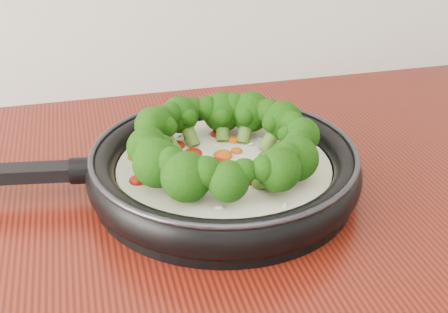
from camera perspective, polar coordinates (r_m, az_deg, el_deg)
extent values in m
cylinder|color=black|center=(0.80, 0.00, -2.74)|extent=(0.39, 0.39, 0.01)
torus|color=black|center=(0.78, 0.00, -1.07)|extent=(0.41, 0.41, 0.04)
torus|color=#2D2D33|center=(0.77, 0.00, 0.52)|extent=(0.40, 0.40, 0.01)
cube|color=black|center=(0.81, -20.10, -1.58)|extent=(0.21, 0.06, 0.02)
cylinder|color=black|center=(0.79, -13.44, -1.31)|extent=(0.04, 0.04, 0.04)
cylinder|color=white|center=(0.79, 0.00, -1.56)|extent=(0.33, 0.33, 0.02)
ellipsoid|color=maroon|center=(0.78, -0.87, -0.70)|extent=(0.03, 0.03, 0.01)
ellipsoid|color=maroon|center=(0.86, -0.58, 2.20)|extent=(0.02, 0.02, 0.01)
ellipsoid|color=#D4540D|center=(0.80, -0.11, 0.09)|extent=(0.03, 0.03, 0.01)
ellipsoid|color=maroon|center=(0.73, -3.16, -3.11)|extent=(0.03, 0.03, 0.01)
ellipsoid|color=maroon|center=(0.75, 2.81, -2.28)|extent=(0.03, 0.03, 0.01)
ellipsoid|color=#D4540D|center=(0.81, 1.23, 0.54)|extent=(0.02, 0.02, 0.01)
ellipsoid|color=maroon|center=(0.75, 4.37, -2.29)|extent=(0.02, 0.02, 0.01)
ellipsoid|color=maroon|center=(0.77, -1.43, -1.06)|extent=(0.03, 0.03, 0.01)
ellipsoid|color=#D4540D|center=(0.84, 0.95, 1.62)|extent=(0.02, 0.02, 0.01)
ellipsoid|color=maroon|center=(0.77, 3.16, -1.04)|extent=(0.02, 0.02, 0.01)
ellipsoid|color=maroon|center=(0.83, -4.60, 1.06)|extent=(0.03, 0.03, 0.01)
ellipsoid|color=#D4540D|center=(0.78, 3.98, -0.85)|extent=(0.03, 0.03, 0.01)
ellipsoid|color=maroon|center=(0.84, -7.10, 1.20)|extent=(0.02, 0.02, 0.01)
ellipsoid|color=maroon|center=(0.79, 2.22, -0.56)|extent=(0.02, 0.02, 0.01)
ellipsoid|color=#D4540D|center=(0.76, -4.32, -1.69)|extent=(0.03, 0.03, 0.01)
ellipsoid|color=maroon|center=(0.75, -8.32, -2.31)|extent=(0.02, 0.02, 0.01)
ellipsoid|color=maroon|center=(0.81, -3.01, 0.29)|extent=(0.03, 0.03, 0.01)
ellipsoid|color=#D4540D|center=(0.81, -8.57, -0.02)|extent=(0.03, 0.03, 0.01)
ellipsoid|color=white|center=(0.75, -0.56, -2.05)|extent=(0.01, 0.01, 0.00)
ellipsoid|color=white|center=(0.86, -1.50, 2.25)|extent=(0.01, 0.01, 0.00)
ellipsoid|color=white|center=(0.81, -7.29, -0.09)|extent=(0.01, 0.01, 0.00)
ellipsoid|color=white|center=(0.70, 5.98, -4.75)|extent=(0.01, 0.01, 0.00)
ellipsoid|color=white|center=(0.86, -4.44, 1.96)|extent=(0.01, 0.01, 0.00)
ellipsoid|color=white|center=(0.80, -0.86, 0.11)|extent=(0.01, 0.01, 0.00)
ellipsoid|color=white|center=(0.82, -5.89, 0.74)|extent=(0.01, 0.01, 0.00)
ellipsoid|color=white|center=(0.73, 5.92, -3.17)|extent=(0.01, 0.01, 0.00)
ellipsoid|color=white|center=(0.83, 2.66, 1.21)|extent=(0.01, 0.01, 0.00)
ellipsoid|color=white|center=(0.78, -0.05, -0.65)|extent=(0.01, 0.01, 0.00)
ellipsoid|color=white|center=(0.76, 1.06, -1.59)|extent=(0.01, 0.01, 0.00)
ellipsoid|color=white|center=(0.86, 1.81, 2.03)|extent=(0.01, 0.01, 0.00)
ellipsoid|color=white|center=(0.80, -1.62, -0.03)|extent=(0.01, 0.01, 0.00)
ellipsoid|color=white|center=(0.83, -0.64, 1.12)|extent=(0.01, 0.01, 0.00)
ellipsoid|color=white|center=(0.85, 3.53, 1.74)|extent=(0.01, 0.01, 0.00)
ellipsoid|color=white|center=(0.74, -1.69, -2.43)|extent=(0.01, 0.01, 0.00)
ellipsoid|color=white|center=(0.80, -2.18, -0.22)|extent=(0.01, 0.01, 0.00)
ellipsoid|color=white|center=(0.76, 0.01, -1.60)|extent=(0.01, 0.01, 0.00)
ellipsoid|color=white|center=(0.84, -6.57, 1.28)|extent=(0.01, 0.01, 0.00)
ellipsoid|color=white|center=(0.78, -0.12, -0.91)|extent=(0.01, 0.01, 0.00)
ellipsoid|color=white|center=(0.84, -4.69, 1.40)|extent=(0.01, 0.01, 0.00)
ellipsoid|color=white|center=(0.85, -2.70, 1.88)|extent=(0.01, 0.01, 0.00)
ellipsoid|color=white|center=(0.69, -0.45, -4.98)|extent=(0.01, 0.01, 0.00)
ellipsoid|color=white|center=(0.78, 5.42, -1.05)|extent=(0.01, 0.01, 0.00)
ellipsoid|color=white|center=(0.79, -3.97, -0.30)|extent=(0.01, 0.01, 0.00)
ellipsoid|color=white|center=(0.81, -5.19, 0.11)|extent=(0.01, 0.01, 0.00)
cylinder|color=olive|center=(0.79, 5.92, 0.59)|extent=(0.04, 0.02, 0.04)
sphere|color=black|center=(0.78, 7.54, 2.03)|extent=(0.06, 0.06, 0.05)
sphere|color=black|center=(0.79, 6.82, 3.17)|extent=(0.03, 0.03, 0.03)
sphere|color=black|center=(0.76, 7.54, 1.87)|extent=(0.03, 0.03, 0.03)
sphere|color=black|center=(0.77, 6.10, 2.12)|extent=(0.03, 0.03, 0.02)
cylinder|color=olive|center=(0.82, 4.57, 1.82)|extent=(0.04, 0.03, 0.04)
sphere|color=black|center=(0.82, 5.73, 3.47)|extent=(0.06, 0.06, 0.06)
sphere|color=black|center=(0.83, 4.45, 4.41)|extent=(0.04, 0.04, 0.03)
sphere|color=black|center=(0.80, 6.50, 3.31)|extent=(0.04, 0.04, 0.03)
sphere|color=black|center=(0.81, 4.67, 3.26)|extent=(0.03, 0.03, 0.03)
cylinder|color=olive|center=(0.84, 2.08, 2.61)|extent=(0.04, 0.04, 0.04)
sphere|color=black|center=(0.85, 2.58, 4.37)|extent=(0.07, 0.07, 0.06)
sphere|color=black|center=(0.85, 1.03, 4.99)|extent=(0.04, 0.04, 0.04)
sphere|color=black|center=(0.84, 3.92, 4.44)|extent=(0.04, 0.04, 0.03)
sphere|color=black|center=(0.83, 2.11, 4.00)|extent=(0.03, 0.03, 0.03)
cylinder|color=olive|center=(0.85, -0.14, 2.67)|extent=(0.03, 0.04, 0.04)
sphere|color=black|center=(0.86, -0.17, 4.35)|extent=(0.07, 0.07, 0.06)
sphere|color=black|center=(0.85, -1.65, 4.70)|extent=(0.04, 0.04, 0.04)
sphere|color=black|center=(0.85, 1.32, 4.65)|extent=(0.04, 0.04, 0.03)
sphere|color=black|center=(0.84, -0.14, 3.93)|extent=(0.03, 0.03, 0.03)
cylinder|color=olive|center=(0.83, -3.43, 2.33)|extent=(0.03, 0.04, 0.04)
sphere|color=black|center=(0.84, -4.29, 4.07)|extent=(0.06, 0.06, 0.05)
sphere|color=black|center=(0.82, -5.21, 4.13)|extent=(0.04, 0.04, 0.03)
sphere|color=black|center=(0.84, -3.00, 4.74)|extent=(0.04, 0.04, 0.03)
sphere|color=black|center=(0.82, -3.51, 3.77)|extent=(0.03, 0.03, 0.03)
cylinder|color=olive|center=(0.81, -5.35, 1.36)|extent=(0.04, 0.04, 0.04)
sphere|color=black|center=(0.81, -6.76, 2.96)|extent=(0.06, 0.06, 0.05)
sphere|color=black|center=(0.78, -7.09, 2.88)|extent=(0.04, 0.04, 0.03)
sphere|color=black|center=(0.82, -5.81, 3.90)|extent=(0.04, 0.04, 0.03)
sphere|color=black|center=(0.80, -5.50, 2.87)|extent=(0.03, 0.03, 0.03)
cylinder|color=olive|center=(0.77, -5.89, -0.27)|extent=(0.04, 0.02, 0.04)
sphere|color=black|center=(0.76, -7.42, 0.86)|extent=(0.06, 0.06, 0.05)
sphere|color=black|center=(0.74, -6.90, 0.79)|extent=(0.04, 0.04, 0.03)
sphere|color=black|center=(0.77, -7.17, 2.00)|extent=(0.04, 0.04, 0.03)
sphere|color=black|center=(0.76, -5.92, 1.11)|extent=(0.03, 0.03, 0.03)
cylinder|color=olive|center=(0.73, -5.04, -1.55)|extent=(0.04, 0.03, 0.04)
sphere|color=black|center=(0.71, -6.51, -0.64)|extent=(0.07, 0.07, 0.06)
sphere|color=black|center=(0.70, -5.10, -0.57)|extent=(0.04, 0.04, 0.04)
sphere|color=black|center=(0.73, -7.17, 0.61)|extent=(0.04, 0.04, 0.04)
sphere|color=black|center=(0.72, -5.16, -0.03)|extent=(0.03, 0.03, 0.03)
cylinder|color=olive|center=(0.71, -2.85, -2.56)|extent=(0.04, 0.04, 0.04)
sphere|color=black|center=(0.69, -3.68, -1.97)|extent=(0.07, 0.07, 0.06)
sphere|color=black|center=(0.68, -1.75, -1.50)|extent=(0.04, 0.04, 0.04)
sphere|color=black|center=(0.70, -5.15, -0.90)|extent=(0.04, 0.04, 0.04)
sphere|color=black|center=(0.70, -2.88, -1.07)|extent=(0.03, 0.03, 0.03)
cylinder|color=olive|center=(0.71, 0.32, -2.91)|extent=(0.03, 0.04, 0.04)
sphere|color=black|center=(0.68, 0.42, -2.42)|extent=(0.06, 0.06, 0.05)
sphere|color=black|center=(0.68, 1.94, -1.44)|extent=(0.04, 0.04, 0.03)
sphere|color=black|center=(0.68, -1.17, -1.78)|extent=(0.03, 0.03, 0.03)
sphere|color=black|center=(0.69, 0.32, -1.41)|extent=(0.03, 0.03, 0.02)
cylinder|color=olive|center=(0.72, 4.06, -2.09)|extent=(0.03, 0.04, 0.04)
sphere|color=black|center=(0.70, 5.30, -1.29)|extent=(0.06, 0.06, 0.05)
sphere|color=black|center=(0.71, 6.14, 0.05)|extent=(0.04, 0.04, 0.03)
sphere|color=black|center=(0.68, 3.84, -1.18)|extent=(0.04, 0.04, 0.03)
sphere|color=black|center=(0.71, 4.19, -0.51)|extent=(0.03, 0.03, 0.03)
cylinder|color=olive|center=(0.74, 5.48, -1.17)|extent=(0.04, 0.04, 0.04)
sphere|color=black|center=(0.73, 7.00, -0.20)|extent=(0.07, 0.07, 0.06)
sphere|color=black|center=(0.75, 7.16, 1.21)|extent=(0.04, 0.04, 0.04)
sphere|color=black|center=(0.71, 6.07, -0.37)|extent=(0.04, 0.04, 0.03)
sphere|color=black|center=(0.73, 5.55, 0.30)|extent=(0.03, 0.03, 0.03)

